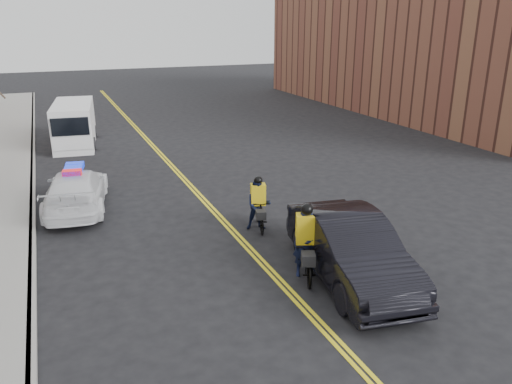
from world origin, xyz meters
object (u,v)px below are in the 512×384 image
object	(u,v)px
police_cruiser	(76,190)
cyclist_near	(305,251)
cargo_van	(74,125)
cyclist_far	(258,208)
dark_sedan	(351,249)

from	to	relation	value
police_cruiser	cyclist_near	size ratio (longest dim) A/B	2.37
police_cruiser	cyclist_near	world-z (taller)	cyclist_near
police_cruiser	cargo_van	bearing A→B (deg)	-84.36
cyclist_near	police_cruiser	bearing A→B (deg)	147.53
cyclist_near	cyclist_far	xyz separation A→B (m)	(0.08, 3.39, -0.00)
dark_sedan	cargo_van	size ratio (longest dim) A/B	0.95
cargo_van	cyclist_near	distance (m)	18.42
cargo_van	cyclist_near	world-z (taller)	cargo_van
cyclist_near	cyclist_far	distance (m)	3.39
police_cruiser	cyclist_near	xyz separation A→B (m)	(5.24, -7.59, -0.01)
cyclist_near	cyclist_far	world-z (taller)	cyclist_near
police_cruiser	cargo_van	world-z (taller)	cargo_van
cargo_van	cyclist_far	size ratio (longest dim) A/B	3.03
police_cruiser	cargo_van	size ratio (longest dim) A/B	0.93
dark_sedan	cargo_van	bearing A→B (deg)	115.50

